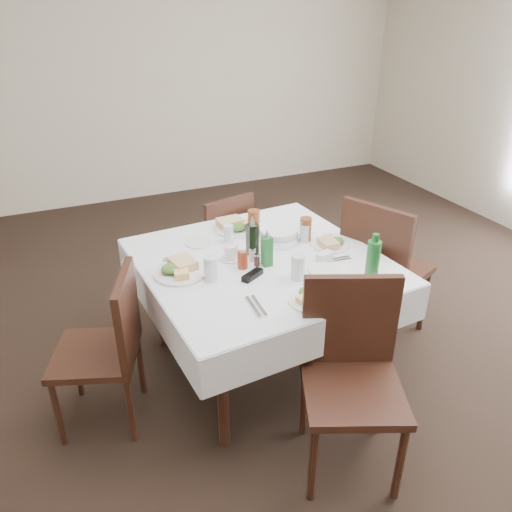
# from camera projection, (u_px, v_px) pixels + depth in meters

# --- Properties ---
(ground_plane) EXTENTS (7.00, 7.00, 0.00)m
(ground_plane) POSITION_uv_depth(u_px,v_px,m) (301.00, 366.00, 3.23)
(ground_plane) COLOR black
(room_shell) EXTENTS (6.04, 7.04, 2.80)m
(room_shell) POSITION_uv_depth(u_px,v_px,m) (316.00, 92.00, 2.44)
(room_shell) COLOR beige
(room_shell) RESTS_ON ground
(dining_table) EXTENTS (1.45, 1.45, 0.76)m
(dining_table) POSITION_uv_depth(u_px,v_px,m) (261.00, 271.00, 2.95)
(dining_table) COLOR black
(dining_table) RESTS_ON ground
(chair_north) EXTENTS (0.50, 0.50, 0.87)m
(chair_north) POSITION_uv_depth(u_px,v_px,m) (223.00, 241.00, 3.74)
(chair_north) COLOR black
(chair_north) RESTS_ON ground
(chair_south) EXTENTS (0.61, 0.61, 0.98)m
(chair_south) POSITION_uv_depth(u_px,v_px,m) (351.00, 364.00, 2.39)
(chair_south) COLOR black
(chair_south) RESTS_ON ground
(chair_east) EXTENTS (0.64, 0.64, 1.02)m
(chair_east) POSITION_uv_depth(u_px,v_px,m) (381.00, 263.00, 3.25)
(chair_east) COLOR black
(chair_east) RESTS_ON ground
(chair_west) EXTENTS (0.55, 0.55, 0.91)m
(chair_west) POSITION_uv_depth(u_px,v_px,m) (111.00, 341.00, 2.62)
(chair_west) COLOR black
(chair_west) RESTS_ON ground
(meal_north) EXTENTS (0.30, 0.30, 0.07)m
(meal_north) POSITION_uv_depth(u_px,v_px,m) (236.00, 226.00, 3.27)
(meal_north) COLOR white
(meal_north) RESTS_ON dining_table
(meal_south) EXTENTS (0.25, 0.25, 0.05)m
(meal_south) POSITION_uv_depth(u_px,v_px,m) (314.00, 297.00, 2.51)
(meal_south) COLOR white
(meal_south) RESTS_ON dining_table
(meal_east) EXTENTS (0.24, 0.24, 0.05)m
(meal_east) POSITION_uv_depth(u_px,v_px,m) (331.00, 243.00, 3.06)
(meal_east) COLOR white
(meal_east) RESTS_ON dining_table
(meal_west) EXTENTS (0.30, 0.30, 0.06)m
(meal_west) POSITION_uv_depth(u_px,v_px,m) (179.00, 269.00, 2.76)
(meal_west) COLOR white
(meal_west) RESTS_ON dining_table
(side_plate_a) EXTENTS (0.16, 0.16, 0.01)m
(side_plate_a) POSITION_uv_depth(u_px,v_px,m) (198.00, 243.00, 3.09)
(side_plate_a) COLOR white
(side_plate_a) RESTS_ON dining_table
(side_plate_b) EXTENTS (0.18, 0.18, 0.01)m
(side_plate_b) POSITION_uv_depth(u_px,v_px,m) (324.00, 270.00, 2.78)
(side_plate_b) COLOR white
(side_plate_b) RESTS_ON dining_table
(water_n) EXTENTS (0.06, 0.06, 0.11)m
(water_n) POSITION_uv_depth(u_px,v_px,m) (228.00, 234.00, 3.10)
(water_n) COLOR silver
(water_n) RESTS_ON dining_table
(water_s) EXTENTS (0.08, 0.08, 0.14)m
(water_s) POSITION_uv_depth(u_px,v_px,m) (298.00, 267.00, 2.68)
(water_s) COLOR silver
(water_s) RESTS_ON dining_table
(water_e) EXTENTS (0.06, 0.06, 0.11)m
(water_e) POSITION_uv_depth(u_px,v_px,m) (305.00, 233.00, 3.11)
(water_e) COLOR silver
(water_e) RESTS_ON dining_table
(water_w) EXTENTS (0.07, 0.07, 0.14)m
(water_w) POSITION_uv_depth(u_px,v_px,m) (211.00, 269.00, 2.67)
(water_w) COLOR silver
(water_w) RESTS_ON dining_table
(iced_tea_a) EXTENTS (0.08, 0.08, 0.16)m
(iced_tea_a) POSITION_uv_depth(u_px,v_px,m) (254.00, 222.00, 3.19)
(iced_tea_a) COLOR brown
(iced_tea_a) RESTS_ON dining_table
(iced_tea_b) EXTENTS (0.07, 0.07, 0.15)m
(iced_tea_b) POSITION_uv_depth(u_px,v_px,m) (306.00, 229.00, 3.11)
(iced_tea_b) COLOR brown
(iced_tea_b) RESTS_ON dining_table
(bread_basket) EXTENTS (0.25, 0.25, 0.08)m
(bread_basket) POSITION_uv_depth(u_px,v_px,m) (279.00, 236.00, 3.11)
(bread_basket) COLOR silver
(bread_basket) RESTS_ON dining_table
(oil_cruet_dark) EXTENTS (0.06, 0.06, 0.25)m
(oil_cruet_dark) POSITION_uv_depth(u_px,v_px,m) (252.00, 238.00, 2.92)
(oil_cruet_dark) COLOR black
(oil_cruet_dark) RESTS_ON dining_table
(oil_cruet_green) EXTENTS (0.05, 0.05, 0.22)m
(oil_cruet_green) POSITION_uv_depth(u_px,v_px,m) (267.00, 250.00, 2.81)
(oil_cruet_green) COLOR #1E6C2B
(oil_cruet_green) RESTS_ON dining_table
(ketchup_bottle) EXTENTS (0.06, 0.06, 0.12)m
(ketchup_bottle) POSITION_uv_depth(u_px,v_px,m) (242.00, 259.00, 2.80)
(ketchup_bottle) COLOR maroon
(ketchup_bottle) RESTS_ON dining_table
(salt_shaker) EXTENTS (0.04, 0.04, 0.09)m
(salt_shaker) POSITION_uv_depth(u_px,v_px,m) (252.00, 255.00, 2.87)
(salt_shaker) COLOR white
(salt_shaker) RESTS_ON dining_table
(pepper_shaker) EXTENTS (0.03, 0.03, 0.07)m
(pepper_shaker) POSITION_uv_depth(u_px,v_px,m) (257.00, 260.00, 2.83)
(pepper_shaker) COLOR #3D261C
(pepper_shaker) RESTS_ON dining_table
(coffee_mug) EXTENTS (0.13, 0.12, 0.09)m
(coffee_mug) POSITION_uv_depth(u_px,v_px,m) (231.00, 253.00, 2.90)
(coffee_mug) COLOR white
(coffee_mug) RESTS_ON dining_table
(sunglasses) EXTENTS (0.15, 0.11, 0.03)m
(sunglasses) POSITION_uv_depth(u_px,v_px,m) (252.00, 275.00, 2.72)
(sunglasses) COLOR black
(sunglasses) RESTS_ON dining_table
(green_bottle) EXTENTS (0.07, 0.07, 0.28)m
(green_bottle) POSITION_uv_depth(u_px,v_px,m) (373.00, 261.00, 2.64)
(green_bottle) COLOR #1E6C2B
(green_bottle) RESTS_ON dining_table
(sugar_caddy) EXTENTS (0.11, 0.08, 0.05)m
(sugar_caddy) POSITION_uv_depth(u_px,v_px,m) (325.00, 256.00, 2.89)
(sugar_caddy) COLOR white
(sugar_caddy) RESTS_ON dining_table
(cutlery_n) EXTENTS (0.04, 0.16, 0.01)m
(cutlery_n) POSITION_uv_depth(u_px,v_px,m) (255.00, 229.00, 3.28)
(cutlery_n) COLOR silver
(cutlery_n) RESTS_ON dining_table
(cutlery_s) EXTENTS (0.06, 0.20, 0.01)m
(cutlery_s) POSITION_uv_depth(u_px,v_px,m) (256.00, 306.00, 2.46)
(cutlery_s) COLOR silver
(cutlery_s) RESTS_ON dining_table
(cutlery_e) EXTENTS (0.17, 0.06, 0.01)m
(cutlery_e) POSITION_uv_depth(u_px,v_px,m) (337.00, 260.00, 2.90)
(cutlery_e) COLOR silver
(cutlery_e) RESTS_ON dining_table
(cutlery_w) EXTENTS (0.17, 0.10, 0.01)m
(cutlery_w) POSITION_uv_depth(u_px,v_px,m) (178.00, 260.00, 2.90)
(cutlery_w) COLOR silver
(cutlery_w) RESTS_ON dining_table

